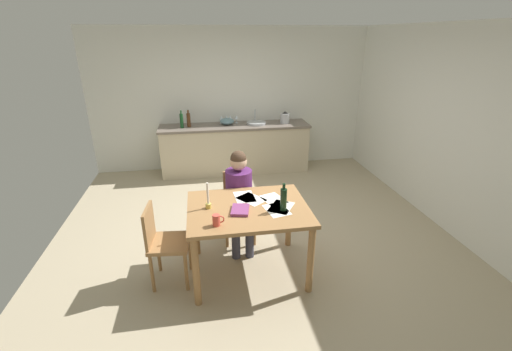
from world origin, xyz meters
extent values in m
cube|color=tan|center=(0.00, 0.00, -0.02)|extent=(5.20, 5.20, 0.04)
cube|color=silver|center=(0.00, 2.60, 1.30)|extent=(5.20, 0.12, 2.60)
cube|color=silver|center=(2.60, 0.00, 1.30)|extent=(0.12, 5.20, 2.60)
cube|color=beige|center=(0.00, 2.24, 0.43)|extent=(2.71, 0.60, 0.86)
cube|color=#72665B|center=(0.00, 2.24, 0.88)|extent=(2.75, 0.64, 0.04)
cube|color=#9E7042|center=(-0.19, -0.82, 0.78)|extent=(1.24, 0.97, 0.04)
cylinder|color=#9E7042|center=(-0.75, -1.24, 0.38)|extent=(0.07, 0.07, 0.76)
cylinder|color=#9E7042|center=(0.37, -1.24, 0.38)|extent=(0.07, 0.07, 0.76)
cylinder|color=#9E7042|center=(-0.75, -0.39, 0.38)|extent=(0.07, 0.07, 0.76)
cylinder|color=#9E7042|center=(0.37, -0.39, 0.38)|extent=(0.07, 0.07, 0.76)
cube|color=#9E7042|center=(-0.21, -0.15, 0.45)|extent=(0.41, 0.41, 0.04)
cube|color=#9E7042|center=(-0.21, 0.03, 0.66)|extent=(0.36, 0.04, 0.40)
cylinder|color=#9E7042|center=(-0.39, -0.32, 0.22)|extent=(0.04, 0.04, 0.44)
cylinder|color=#9E7042|center=(-0.05, -0.33, 0.22)|extent=(0.04, 0.04, 0.44)
cylinder|color=#9E7042|center=(-0.38, 0.02, 0.22)|extent=(0.04, 0.04, 0.44)
cylinder|color=#9E7042|center=(-0.04, 0.01, 0.22)|extent=(0.04, 0.04, 0.44)
cylinder|color=#592666|center=(-0.21, -0.17, 0.70)|extent=(0.33, 0.33, 0.50)
sphere|color=#D8AD8C|center=(-0.21, -0.17, 1.06)|extent=(0.20, 0.20, 0.20)
sphere|color=#473323|center=(-0.21, -0.17, 1.10)|extent=(0.19, 0.19, 0.19)
cylinder|color=#383847|center=(-0.30, -0.36, 0.45)|extent=(0.14, 0.38, 0.13)
cylinder|color=#383847|center=(-0.30, -0.55, 0.23)|extent=(0.10, 0.10, 0.45)
cylinder|color=#383847|center=(-0.14, -0.37, 0.45)|extent=(0.14, 0.38, 0.13)
cylinder|color=#383847|center=(-0.14, -0.56, 0.23)|extent=(0.10, 0.10, 0.45)
cube|color=#9E7042|center=(-1.01, -0.84, 0.46)|extent=(0.44, 0.44, 0.04)
cube|color=#9E7042|center=(-1.20, -0.82, 0.67)|extent=(0.06, 0.36, 0.40)
cylinder|color=#9E7042|center=(-0.86, -1.03, 0.23)|extent=(0.04, 0.04, 0.45)
cylinder|color=#9E7042|center=(-0.83, -0.69, 0.23)|extent=(0.04, 0.04, 0.45)
cylinder|color=#9E7042|center=(-1.20, -1.00, 0.23)|extent=(0.04, 0.04, 0.45)
cylinder|color=#9E7042|center=(-1.17, -0.66, 0.23)|extent=(0.04, 0.04, 0.45)
cylinder|color=#D84C3F|center=(-0.54, -1.13, 0.85)|extent=(0.07, 0.07, 0.11)
torus|color=#D84C3F|center=(-0.50, -1.13, 0.86)|extent=(0.07, 0.01, 0.07)
cylinder|color=gold|center=(-0.60, -0.78, 0.82)|extent=(0.06, 0.06, 0.05)
cylinder|color=white|center=(-0.60, -0.78, 0.96)|extent=(0.02, 0.02, 0.23)
cube|color=#853C73|center=(-0.29, -0.90, 0.81)|extent=(0.22, 0.27, 0.03)
cube|color=white|center=(0.08, -0.93, 0.80)|extent=(0.27, 0.33, 0.00)
cube|color=white|center=(0.14, -0.88, 0.80)|extent=(0.34, 0.36, 0.00)
cube|color=white|center=(-0.20, -0.58, 0.80)|extent=(0.23, 0.31, 0.00)
cube|color=white|center=(0.10, -0.69, 0.80)|extent=(0.29, 0.35, 0.00)
cube|color=white|center=(-0.13, -0.64, 0.80)|extent=(0.35, 0.36, 0.00)
cylinder|color=black|center=(0.15, -0.95, 0.91)|extent=(0.07, 0.07, 0.23)
cylinder|color=black|center=(0.15, -0.95, 1.06)|extent=(0.03, 0.03, 0.06)
cylinder|color=#B2B7BC|center=(0.41, 2.24, 0.92)|extent=(0.36, 0.36, 0.04)
cylinder|color=silver|center=(0.41, 2.40, 1.02)|extent=(0.02, 0.02, 0.24)
cylinder|color=#194C23|center=(-0.95, 2.19, 1.02)|extent=(0.06, 0.06, 0.25)
cylinder|color=#194C23|center=(-0.95, 2.19, 1.18)|extent=(0.03, 0.03, 0.06)
cylinder|color=#593319|center=(-0.83, 2.25, 1.02)|extent=(0.07, 0.07, 0.24)
cylinder|color=#593319|center=(-0.83, 2.25, 1.17)|extent=(0.03, 0.03, 0.06)
ellipsoid|color=#668C99|center=(-0.14, 2.31, 0.96)|extent=(0.26, 0.26, 0.12)
cylinder|color=#B7BABF|center=(0.95, 2.24, 0.99)|extent=(0.18, 0.18, 0.18)
cone|color=#262628|center=(0.95, 2.24, 1.10)|extent=(0.11, 0.11, 0.04)
cylinder|color=silver|center=(0.05, 2.39, 0.90)|extent=(0.06, 0.06, 0.00)
cylinder|color=silver|center=(0.05, 2.39, 0.94)|extent=(0.01, 0.01, 0.07)
cone|color=silver|center=(0.05, 2.39, 1.01)|extent=(0.07, 0.07, 0.08)
cylinder|color=silver|center=(-0.06, 2.39, 0.90)|extent=(0.06, 0.06, 0.00)
cylinder|color=silver|center=(-0.06, 2.39, 0.94)|extent=(0.01, 0.01, 0.07)
cone|color=silver|center=(-0.06, 2.39, 1.01)|extent=(0.07, 0.07, 0.08)
cylinder|color=silver|center=(-0.13, 2.39, 0.90)|extent=(0.06, 0.06, 0.00)
cylinder|color=silver|center=(-0.13, 2.39, 0.94)|extent=(0.01, 0.01, 0.07)
cone|color=silver|center=(-0.13, 2.39, 1.01)|extent=(0.07, 0.07, 0.08)
cylinder|color=silver|center=(-0.23, 2.39, 0.90)|extent=(0.06, 0.06, 0.00)
cylinder|color=silver|center=(-0.23, 2.39, 0.94)|extent=(0.01, 0.01, 0.07)
cone|color=silver|center=(-0.23, 2.39, 1.01)|extent=(0.07, 0.07, 0.08)
camera|label=1|loc=(-0.63, -3.92, 2.44)|focal=24.01mm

